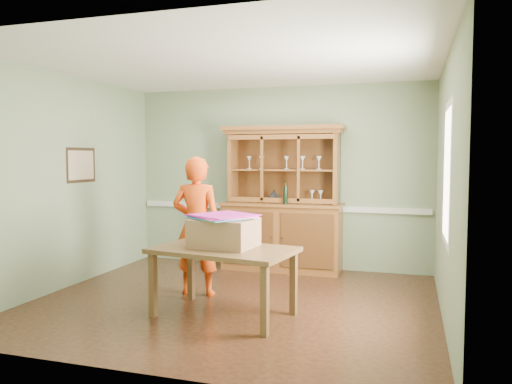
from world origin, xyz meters
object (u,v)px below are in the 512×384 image
(person, at_px, (197,226))
(china_hutch, at_px, (282,220))
(dining_table, at_px, (224,256))
(cardboard_box, at_px, (224,233))

(person, bearing_deg, china_hutch, -117.81)
(dining_table, height_order, cardboard_box, cardboard_box)
(dining_table, height_order, person, person)
(dining_table, distance_m, cardboard_box, 0.24)
(china_hutch, xyz_separation_m, dining_table, (-0.05, -2.26, -0.11))
(china_hutch, distance_m, person, 1.72)
(china_hutch, xyz_separation_m, person, (-0.65, -1.59, 0.09))
(china_hutch, height_order, cardboard_box, china_hutch)
(china_hutch, distance_m, dining_table, 2.26)
(china_hutch, xyz_separation_m, cardboard_box, (-0.07, -2.20, 0.12))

